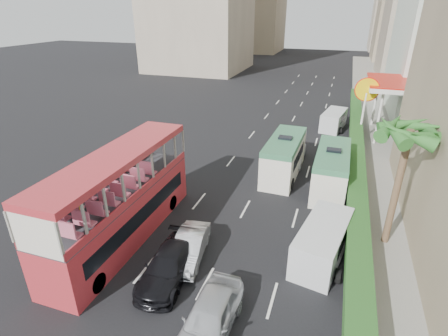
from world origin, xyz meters
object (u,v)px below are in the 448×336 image
at_px(minibus_near, 284,157).
at_px(minibus_far, 331,170).
at_px(car_silver_lane_a, 190,257).
at_px(palm_tree, 397,189).
at_px(car_black, 169,277).
at_px(car_silver_lane_b, 210,332).
at_px(van_asset, 288,162).
at_px(double_decker_bus, 121,198).
at_px(panel_van_near, 322,242).
at_px(shell_station, 399,110).
at_px(panel_van_far, 334,120).

xyz_separation_m(minibus_near, minibus_far, (3.53, -1.27, -0.03)).
xyz_separation_m(car_silver_lane_a, palm_tree, (9.64, 4.50, 3.38)).
height_order(car_black, minibus_far, minibus_far).
relative_size(car_silver_lane_a, minibus_far, 0.62).
bearing_deg(car_silver_lane_b, van_asset, 89.56).
xyz_separation_m(van_asset, minibus_far, (3.52, -3.81, 1.44)).
relative_size(double_decker_bus, panel_van_near, 2.24).
xyz_separation_m(minibus_far, shell_station, (5.49, 13.38, 1.31)).
bearing_deg(car_silver_lane_a, shell_station, 54.28).
bearing_deg(shell_station, panel_van_near, -104.25).
xyz_separation_m(car_silver_lane_b, minibus_far, (3.75, 14.08, 1.44)).
bearing_deg(car_silver_lane_b, double_decker_bus, 146.86).
relative_size(car_silver_lane_a, palm_tree, 0.63).
height_order(van_asset, minibus_near, minibus_near).
distance_m(car_silver_lane_a, shell_station, 26.46).
distance_m(van_asset, panel_van_near, 12.34).
bearing_deg(minibus_near, panel_van_near, -66.97).
bearing_deg(car_silver_lane_a, panel_van_far, 67.35).
relative_size(car_black, minibus_near, 0.72).
xyz_separation_m(car_silver_lane_b, panel_van_near, (3.82, 6.12, 0.98)).
xyz_separation_m(car_black, van_asset, (3.21, 15.56, 0.00)).
bearing_deg(palm_tree, van_asset, 125.84).
relative_size(car_black, shell_station, 0.59).
xyz_separation_m(double_decker_bus, car_black, (3.78, -2.14, -2.53)).
relative_size(van_asset, shell_station, 0.66).
xyz_separation_m(van_asset, panel_van_far, (3.07, 10.34, 0.93)).
bearing_deg(car_black, van_asset, 73.44).
height_order(double_decker_bus, car_black, double_decker_bus).
bearing_deg(palm_tree, minibus_near, 134.72).
distance_m(car_silver_lane_b, van_asset, 17.89).
relative_size(double_decker_bus, shell_station, 1.38).
bearing_deg(minibus_near, double_decker_bus, -120.94).
height_order(car_silver_lane_b, minibus_near, minibus_near).
bearing_deg(double_decker_bus, panel_van_near, 8.91).
bearing_deg(palm_tree, car_black, -148.51).
height_order(car_silver_lane_a, van_asset, van_asset).
bearing_deg(panel_van_far, minibus_far, -78.22).
bearing_deg(shell_station, van_asset, -133.26).
distance_m(car_silver_lane_b, shell_station, 29.11).
xyz_separation_m(double_decker_bus, panel_van_near, (10.58, 1.66, -1.55)).
bearing_deg(minibus_far, panel_van_far, 92.38).
distance_m(double_decker_bus, minibus_far, 14.29).
relative_size(panel_van_far, palm_tree, 0.73).
bearing_deg(car_silver_lane_a, panel_van_near, 9.57).
xyz_separation_m(minibus_near, panel_van_near, (3.60, -9.23, -0.48)).
xyz_separation_m(van_asset, shell_station, (9.01, 9.57, 2.75)).
relative_size(car_silver_lane_a, minibus_near, 0.61).
height_order(minibus_near, palm_tree, palm_tree).
bearing_deg(panel_van_near, minibus_near, 121.94).
bearing_deg(panel_van_far, minibus_near, -93.49).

